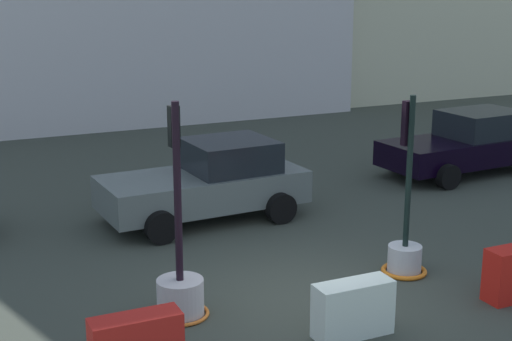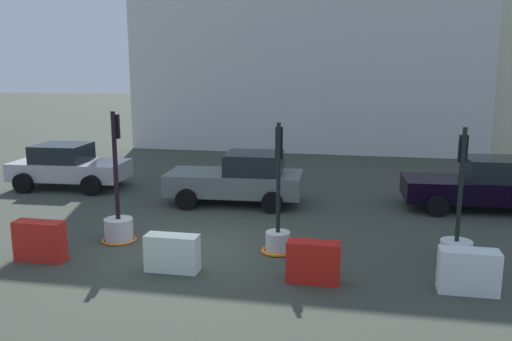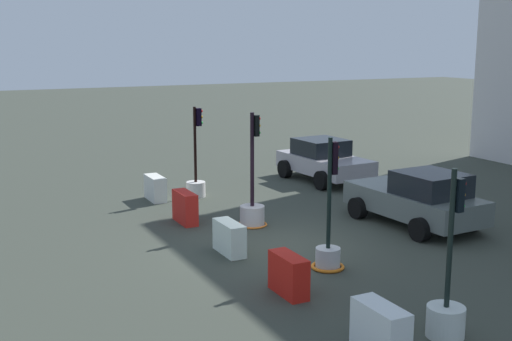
% 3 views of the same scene
% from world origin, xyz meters
% --- Properties ---
extents(ground_plane, '(120.00, 120.00, 0.00)m').
position_xyz_m(ground_plane, '(0.00, 0.00, 0.00)').
color(ground_plane, '#393F35').
extents(traffic_light_1, '(0.85, 0.85, 3.23)m').
position_xyz_m(traffic_light_1, '(-1.94, 0.28, 0.50)').
color(traffic_light_1, beige).
rests_on(traffic_light_1, ground_plane).
extents(traffic_light_2, '(0.78, 0.78, 3.06)m').
position_xyz_m(traffic_light_2, '(2.07, 0.26, 0.51)').
color(traffic_light_2, silver).
rests_on(traffic_light_2, ground_plane).
extents(construction_barrier_2, '(1.14, 0.42, 0.79)m').
position_xyz_m(construction_barrier_2, '(0.05, -1.33, 0.40)').
color(construction_barrier_2, white).
rests_on(construction_barrier_2, ground_plane).
extents(car_black_sedan, '(4.60, 2.35, 1.58)m').
position_xyz_m(car_black_sedan, '(7.58, 5.18, 0.77)').
color(car_black_sedan, black).
rests_on(car_black_sedan, ground_plane).
extents(car_grey_saloon, '(4.29, 2.38, 1.62)m').
position_xyz_m(car_grey_saloon, '(0.16, 4.45, 0.79)').
color(car_grey_saloon, slate).
rests_on(car_grey_saloon, ground_plane).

